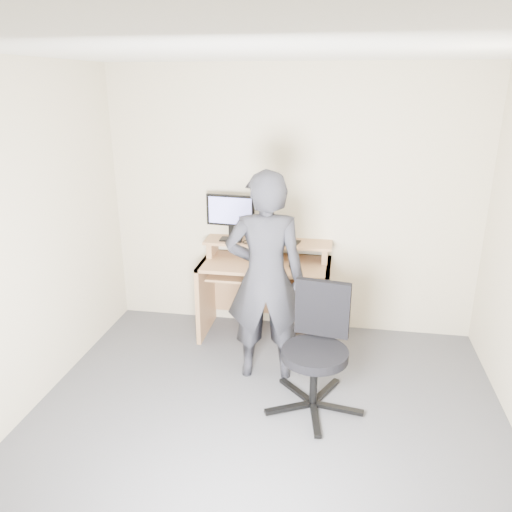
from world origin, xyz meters
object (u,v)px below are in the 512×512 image
(desk, at_px, (266,280))
(monitor, at_px, (230,213))
(office_chair, at_px, (317,344))
(person, at_px, (265,278))

(desk, distance_m, monitor, 0.72)
(desk, relative_size, monitor, 2.60)
(desk, xyz_separation_m, office_chair, (0.54, -1.08, -0.04))
(person, bearing_deg, desk, -90.35)
(desk, bearing_deg, monitor, 172.92)
(monitor, bearing_deg, person, -54.68)
(desk, xyz_separation_m, monitor, (-0.35, 0.04, 0.63))
(desk, relative_size, office_chair, 1.29)
(monitor, bearing_deg, office_chair, -46.12)
(office_chair, xyz_separation_m, person, (-0.44, 0.34, 0.36))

